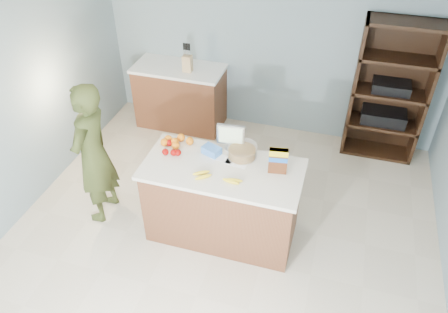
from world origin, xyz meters
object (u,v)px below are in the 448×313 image
(counter_peninsula, at_px, (223,204))
(person, at_px, (93,155))
(tv, at_px, (231,136))
(cereal_box, at_px, (278,159))
(shelving_unit, at_px, (389,93))

(counter_peninsula, xyz_separation_m, person, (-1.38, -0.08, 0.40))
(person, bearing_deg, tv, 103.95)
(counter_peninsula, relative_size, tv, 5.53)
(counter_peninsula, xyz_separation_m, cereal_box, (0.52, 0.09, 0.64))
(shelving_unit, height_order, tv, shelving_unit)
(shelving_unit, relative_size, cereal_box, 6.81)
(tv, relative_size, cereal_box, 1.07)
(shelving_unit, xyz_separation_m, cereal_box, (-1.03, -1.96, 0.19))
(person, distance_m, cereal_box, 1.92)
(shelving_unit, relative_size, person, 1.11)
(counter_peninsula, height_order, person, person)
(tv, bearing_deg, shelving_unit, 47.89)
(cereal_box, bearing_deg, counter_peninsula, -170.28)
(person, bearing_deg, cereal_box, 92.64)
(counter_peninsula, height_order, shelving_unit, shelving_unit)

